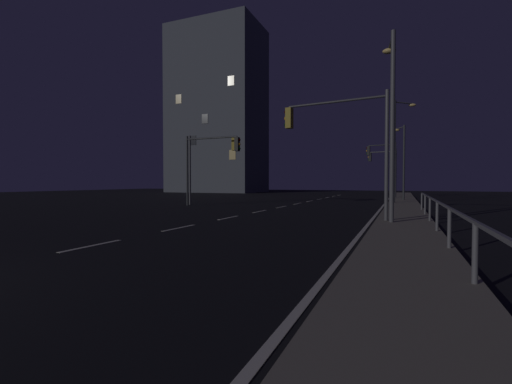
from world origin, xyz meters
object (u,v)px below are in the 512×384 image
at_px(traffic_light_near_right, 338,131).
at_px(street_lamp_far_end, 402,155).
at_px(street_lamp_across_street, 398,142).
at_px(traffic_light_near_left, 383,160).
at_px(building_distant, 218,111).
at_px(traffic_light_mid_right, 383,164).
at_px(street_lamp_corner, 392,110).
at_px(traffic_light_mid_left, 210,155).
at_px(traffic_light_far_right, 210,155).

height_order(traffic_light_near_right, street_lamp_far_end, street_lamp_far_end).
height_order(traffic_light_near_right, street_lamp_across_street, street_lamp_across_street).
relative_size(traffic_light_near_left, building_distant, 0.20).
distance_m(traffic_light_mid_right, street_lamp_corner, 25.72).
bearing_deg(street_lamp_far_end, building_distant, 146.65).
bearing_deg(street_lamp_across_street, traffic_light_near_right, -99.36).
bearing_deg(street_lamp_across_street, traffic_light_near_left, 99.54).
bearing_deg(traffic_light_near_left, traffic_light_mid_left, -123.60).
xyz_separation_m(traffic_light_mid_left, traffic_light_mid_right, (10.76, 18.89, 0.09)).
distance_m(street_lamp_far_end, street_lamp_across_street, 5.10).
xyz_separation_m(traffic_light_near_right, street_lamp_across_street, (2.26, 13.68, 0.89)).
bearing_deg(street_lamp_far_end, street_lamp_across_street, -94.04).
relative_size(traffic_light_mid_left, street_lamp_across_street, 0.65).
bearing_deg(traffic_light_far_right, traffic_light_near_left, 54.07).
xyz_separation_m(traffic_light_mid_right, street_lamp_far_end, (1.92, -6.37, 0.46)).
relative_size(traffic_light_near_right, building_distant, 0.19).
bearing_deg(street_lamp_corner, traffic_light_mid_left, 151.10).
distance_m(street_lamp_far_end, building_distant, 37.22).
bearing_deg(street_lamp_corner, building_distant, 127.14).
bearing_deg(building_distant, street_lamp_across_street, -39.92).
bearing_deg(traffic_light_far_right, traffic_light_mid_left, -59.09).
relative_size(street_lamp_corner, street_lamp_across_street, 0.95).
xyz_separation_m(traffic_light_far_right, traffic_light_mid_right, (11.20, 18.15, 0.02)).
xyz_separation_m(street_lamp_far_end, building_distant, (-29.94, 19.70, 10.05)).
xyz_separation_m(traffic_light_far_right, building_distant, (-16.82, 31.48, 10.53)).
bearing_deg(traffic_light_near_right, traffic_light_mid_left, 148.34).
xyz_separation_m(traffic_light_near_left, street_lamp_across_street, (1.48, -8.84, 0.80)).
xyz_separation_m(traffic_light_mid_left, traffic_light_far_right, (-0.44, 0.74, 0.07)).
relative_size(traffic_light_near_left, traffic_light_near_right, 1.05).
distance_m(traffic_light_near_left, street_lamp_far_end, 4.22).
bearing_deg(building_distant, traffic_light_near_right, -54.58).
bearing_deg(traffic_light_mid_left, street_lamp_corner, -28.90).
bearing_deg(traffic_light_near_right, street_lamp_across_street, 80.64).
relative_size(traffic_light_near_left, street_lamp_across_street, 0.71).
bearing_deg(street_lamp_corner, traffic_light_near_right, 165.65).
height_order(street_lamp_far_end, street_lamp_across_street, street_lamp_across_street).
relative_size(traffic_light_mid_left, street_lamp_far_end, 0.76).
bearing_deg(traffic_light_mid_right, traffic_light_mid_left, -119.67).
bearing_deg(traffic_light_mid_left, street_lamp_across_street, 31.23).
height_order(traffic_light_near_left, traffic_light_near_right, traffic_light_near_left).
distance_m(traffic_light_mid_left, building_distant, 38.06).
distance_m(traffic_light_near_right, street_lamp_corner, 2.36).
xyz_separation_m(street_lamp_across_street, building_distant, (-29.58, 24.75, 9.38)).
relative_size(traffic_light_far_right, traffic_light_mid_right, 1.02).
relative_size(traffic_light_mid_left, traffic_light_mid_right, 0.99).
relative_size(traffic_light_far_right, street_lamp_across_street, 0.66).
bearing_deg(traffic_light_near_right, street_lamp_corner, -14.35).
relative_size(traffic_light_far_right, street_lamp_far_end, 0.78).
bearing_deg(street_lamp_corner, traffic_light_near_left, 93.55).
bearing_deg(building_distant, traffic_light_far_right, -61.89).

